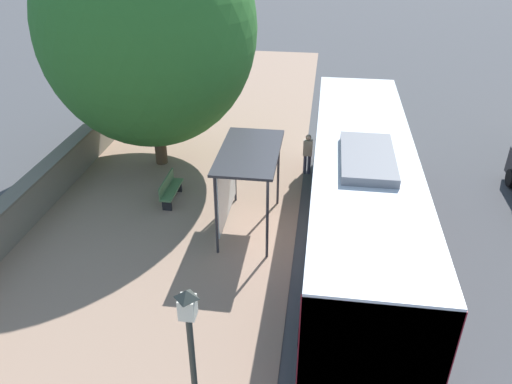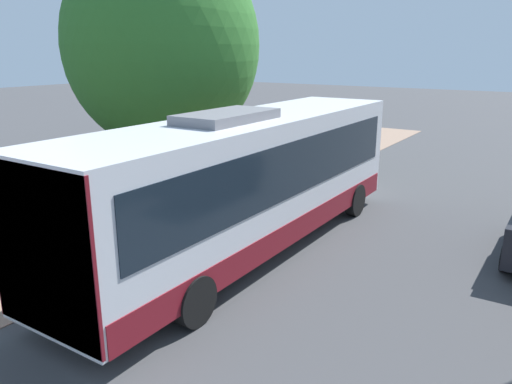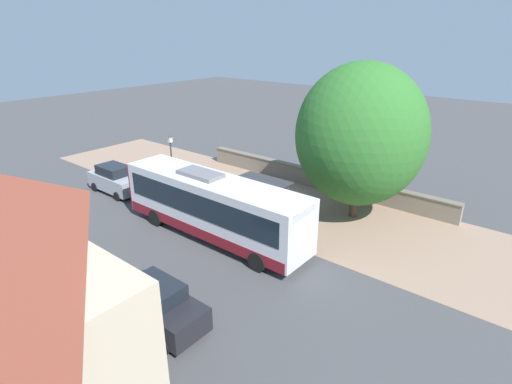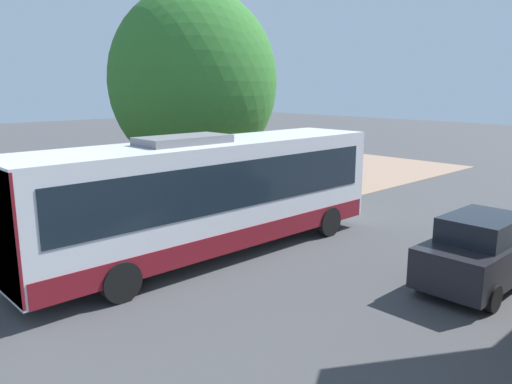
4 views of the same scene
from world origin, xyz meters
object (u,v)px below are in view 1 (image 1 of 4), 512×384
(bench, at_px, (170,189))
(shade_tree, at_px, (148,28))
(pedestrian, at_px, (308,151))
(bus, at_px, (359,198))
(street_lamp_near, at_px, (194,373))
(bus_shelter, at_px, (244,164))

(bench, bearing_deg, shade_tree, 113.16)
(pedestrian, height_order, shade_tree, shade_tree)
(bus, xyz_separation_m, pedestrian, (-1.61, 4.83, -0.96))
(street_lamp_near, distance_m, shade_tree, 12.88)
(bus_shelter, bearing_deg, shade_tree, 134.97)
(street_lamp_near, bearing_deg, pedestrian, 83.71)
(bus_shelter, bearing_deg, bus, -15.72)
(pedestrian, xyz_separation_m, street_lamp_near, (-1.29, -11.72, 1.57))
(bus, xyz_separation_m, street_lamp_near, (-2.90, -6.89, 0.60))
(bus, bearing_deg, pedestrian, 108.46)
(bus, height_order, street_lamp_near, street_lamp_near)
(pedestrian, bearing_deg, street_lamp_near, -96.29)
(pedestrian, bearing_deg, bench, -149.13)
(bus_shelter, height_order, street_lamp_near, street_lamp_near)
(street_lamp_near, bearing_deg, bus_shelter, 93.45)
(bus_shelter, bearing_deg, pedestrian, 65.54)
(shade_tree, bearing_deg, bench, -66.84)
(bus_shelter, height_order, pedestrian, bus_shelter)
(bench, bearing_deg, street_lamp_near, -70.28)
(bus, height_order, shade_tree, shade_tree)
(street_lamp_near, relative_size, shade_tree, 0.45)
(bus, relative_size, shade_tree, 1.26)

